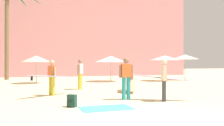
% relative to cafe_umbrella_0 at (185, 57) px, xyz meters
% --- Properties ---
extents(ground, '(120.00, 120.00, 0.00)m').
position_rel_cafe_umbrella_0_xyz_m(ground, '(-9.89, -13.11, -2.13)').
color(ground, beige).
extents(hotel_pink, '(23.54, 10.35, 13.60)m').
position_rel_cafe_umbrella_0_xyz_m(hotel_pink, '(-6.05, 13.95, 4.67)').
color(hotel_pink, pink).
rests_on(hotel_pink, ground).
extents(cafe_umbrella_0, '(2.53, 2.53, 2.35)m').
position_rel_cafe_umbrella_0_xyz_m(cafe_umbrella_0, '(0.00, 0.00, 0.00)').
color(cafe_umbrella_0, gray).
rests_on(cafe_umbrella_0, ground).
extents(cafe_umbrella_1, '(2.69, 2.69, 2.15)m').
position_rel_cafe_umbrella_0_xyz_m(cafe_umbrella_1, '(-7.18, 0.03, -0.24)').
color(cafe_umbrella_1, gray).
rests_on(cafe_umbrella_1, ground).
extents(cafe_umbrella_2, '(2.54, 2.54, 2.22)m').
position_rel_cafe_umbrella_0_xyz_m(cafe_umbrella_2, '(-2.52, -0.76, -0.12)').
color(cafe_umbrella_2, gray).
rests_on(cafe_umbrella_2, ground).
extents(cafe_umbrella_3, '(2.17, 2.17, 2.11)m').
position_rel_cafe_umbrella_0_xyz_m(cafe_umbrella_3, '(-13.16, -0.25, -0.27)').
color(cafe_umbrella_3, gray).
rests_on(cafe_umbrella_3, ground).
extents(beach_towel, '(1.75, 1.13, 0.01)m').
position_rel_cafe_umbrella_0_xyz_m(beach_towel, '(-10.70, -11.44, -2.12)').
color(beach_towel, '#4CC6D6').
rests_on(beach_towel, ground).
extents(backpack, '(0.35, 0.35, 0.42)m').
position_rel_cafe_umbrella_0_xyz_m(backpack, '(-11.76, -10.89, -1.93)').
color(backpack, '#1F4436').
rests_on(backpack, ground).
extents(person_mid_center, '(2.30, 1.87, 1.64)m').
position_rel_cafe_umbrella_0_xyz_m(person_mid_center, '(-12.29, -7.76, -1.23)').
color(person_mid_center, gold).
rests_on(person_mid_center, ground).
extents(person_near_right, '(2.94, 1.67, 1.66)m').
position_rel_cafe_umbrella_0_xyz_m(person_near_right, '(-8.14, -10.52, -1.22)').
color(person_near_right, '#3D3D42').
rests_on(person_near_right, ground).
extents(person_far_left, '(0.60, 0.25, 1.72)m').
position_rel_cafe_umbrella_0_xyz_m(person_far_left, '(-9.44, -9.86, -1.18)').
color(person_far_left, teal).
rests_on(person_far_left, ground).
extents(person_mid_right, '(0.76, 0.98, 0.90)m').
position_rel_cafe_umbrella_0_xyz_m(person_mid_right, '(-8.61, -7.99, -1.82)').
color(person_mid_right, tan).
rests_on(person_mid_right, ground).
extents(person_far_right, '(0.40, 0.56, 1.74)m').
position_rel_cafe_umbrella_0_xyz_m(person_far_right, '(-10.64, -5.45, -1.17)').
color(person_far_right, gold).
rests_on(person_far_right, ground).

